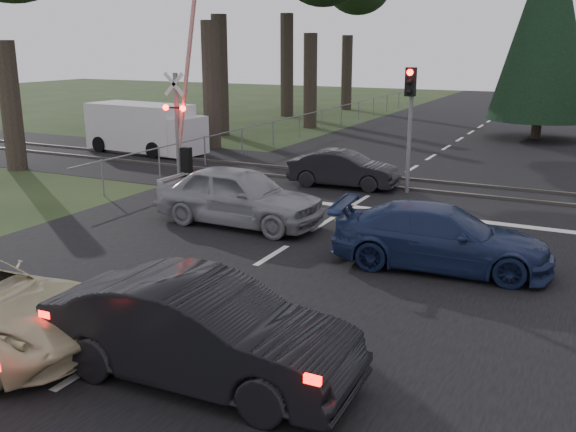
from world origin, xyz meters
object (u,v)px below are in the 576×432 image
Objects in this scene: traffic_signal_center at (410,109)px; silver_car at (239,196)px; blue_sedan at (441,237)px; white_van at (147,128)px; dark_car_far at (344,169)px; crossing_signal at (182,121)px; dark_hatchback at (201,332)px.

silver_car is (-3.05, -5.68, -2.00)m from traffic_signal_center.
traffic_signal_center reaches higher than blue_sedan.
silver_car is 12.93m from white_van.
dark_car_far is 10.94m from white_van.
crossing_signal is 1.85× the size of dark_car_far.
traffic_signal_center is at bearing -26.95° from silver_car.
white_van is at bearing 50.41° from silver_car.
dark_car_far is at bearing 178.96° from traffic_signal_center.
white_van is (-9.77, 8.47, 0.30)m from silver_car.
blue_sedan is (11.00, -5.85, -1.36)m from crossing_signal.
dark_car_far is (6.03, 0.93, -1.44)m from crossing_signal.
white_van is at bearing 141.04° from crossing_signal.
crossing_signal is at bearing 34.23° from dark_hatchback.
dark_hatchback is 1.00× the size of silver_car.
blue_sedan is 1.27× the size of dark_car_far.
traffic_signal_center is 13.41m from dark_hatchback.
dark_car_far is 0.65× the size of white_van.
crossing_signal is 8.36m from traffic_signal_center.
crossing_signal reaches higher than dark_car_far.
dark_car_far is at bearing -6.74° from silver_car.
white_van is (-13.58, 16.02, 0.33)m from dark_hatchback.
crossing_signal is 7.19m from silver_car.
white_van reaches higher than blue_sedan.
crossing_signal is at bearing -173.85° from traffic_signal_center.
crossing_signal is 1.47× the size of silver_car.
white_van is at bearing 167.73° from traffic_signal_center.
traffic_signal_center is 0.87× the size of dark_hatchback.
dark_car_far is at bearing -10.13° from white_van.
crossing_signal is 5.93m from white_van.
silver_car is at bearing -118.26° from traffic_signal_center.
traffic_signal_center is 1.09× the size of dark_car_far.
blue_sedan is (5.77, -1.06, -0.11)m from silver_car.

